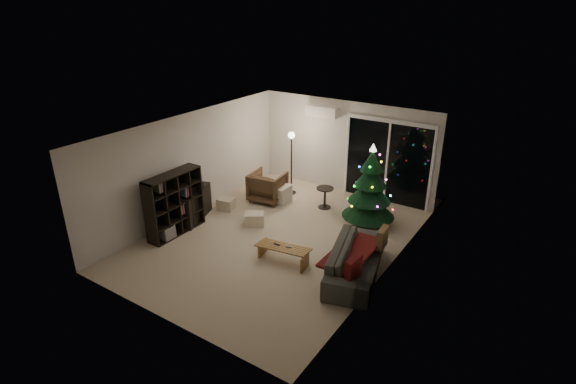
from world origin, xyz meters
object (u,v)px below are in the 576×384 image
object	(u,v)px
armchair	(268,187)
christmas_tree	(370,185)
coffee_table	(283,254)
sofa	(356,260)
bookshelf	(169,202)
media_cabinet	(192,205)

from	to	relation	value
armchair	christmas_tree	size ratio (longest dim) A/B	0.43
armchair	coffee_table	bearing A→B (deg)	123.41
armchair	coffee_table	distance (m)	3.03
armchair	christmas_tree	world-z (taller)	christmas_tree
sofa	christmas_tree	size ratio (longest dim) A/B	1.09
bookshelf	christmas_tree	size ratio (longest dim) A/B	0.72
coffee_table	christmas_tree	size ratio (longest dim) A/B	0.55
bookshelf	christmas_tree	distance (m)	4.56
bookshelf	sofa	distance (m)	4.37
sofa	media_cabinet	bearing A→B (deg)	74.69
sofa	coffee_table	distance (m)	1.47
coffee_table	bookshelf	bearing A→B (deg)	176.92
sofa	christmas_tree	bearing A→B (deg)	2.79
media_cabinet	coffee_table	distance (m)	2.92
media_cabinet	sofa	bearing A→B (deg)	-18.70
armchair	sofa	xyz separation A→B (m)	(3.42, -1.88, -0.07)
media_cabinet	armchair	size ratio (longest dim) A/B	1.39
sofa	christmas_tree	world-z (taller)	christmas_tree
media_cabinet	christmas_tree	bearing A→B (deg)	10.91
coffee_table	media_cabinet	bearing A→B (deg)	163.13
bookshelf	sofa	world-z (taller)	bookshelf
armchair	sofa	size ratio (longest dim) A/B	0.40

